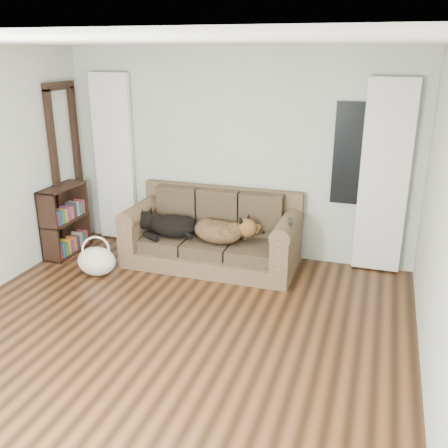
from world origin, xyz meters
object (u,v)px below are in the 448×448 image
(sofa, at_px, (211,230))
(dog_black_lab, at_px, (170,226))
(tote_bag, at_px, (97,262))
(bookshelf, at_px, (65,217))
(dog_shepherd, at_px, (221,231))

(sofa, distance_m, dog_black_lab, 0.52)
(tote_bag, bearing_deg, bookshelf, 147.03)
(tote_bag, bearing_deg, dog_shepherd, 25.23)
(sofa, distance_m, tote_bag, 1.42)
(tote_bag, bearing_deg, dog_black_lab, 43.17)
(bookshelf, bearing_deg, dog_black_lab, 10.41)
(dog_black_lab, distance_m, tote_bag, 0.99)
(dog_shepherd, xyz_separation_m, bookshelf, (-2.09, -0.16, 0.01))
(dog_black_lab, relative_size, dog_shepherd, 0.99)
(dog_shepherd, distance_m, bookshelf, 2.10)
(tote_bag, bearing_deg, sofa, 30.85)
(dog_black_lab, bearing_deg, dog_shepherd, 6.73)
(dog_black_lab, distance_m, dog_shepherd, 0.67)
(dog_shepherd, height_order, tote_bag, dog_shepherd)
(dog_black_lab, relative_size, bookshelf, 0.70)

